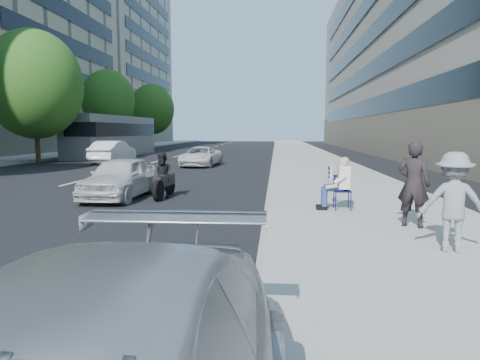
# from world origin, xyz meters

# --- Properties ---
(ground) EXTENTS (160.00, 160.00, 0.00)m
(ground) POSITION_xyz_m (0.00, 0.00, 0.00)
(ground) COLOR black
(ground) RESTS_ON ground
(near_sidewalk) EXTENTS (5.00, 120.00, 0.15)m
(near_sidewalk) POSITION_xyz_m (4.00, 20.00, 0.07)
(near_sidewalk) COLOR gray
(near_sidewalk) RESTS_ON ground
(far_sidewalk) EXTENTS (4.50, 120.00, 0.15)m
(far_sidewalk) POSITION_xyz_m (-16.75, 20.00, 0.07)
(far_sidewalk) COLOR gray
(far_sidewalk) RESTS_ON ground
(far_bldg_north) EXTENTS (22.00, 28.00, 28.00)m
(far_bldg_north) POSITION_xyz_m (-30.00, 62.00, 14.00)
(far_bldg_north) COLOR tan
(far_bldg_north) RESTS_ON ground
(near_building) EXTENTS (14.00, 70.00, 20.00)m
(near_building) POSITION_xyz_m (17.00, 32.00, 10.00)
(near_building) COLOR gray
(near_building) RESTS_ON ground
(tree_far_c) EXTENTS (6.00, 6.00, 8.47)m
(tree_far_c) POSITION_xyz_m (-13.70, 18.00, 5.02)
(tree_far_c) COLOR #382616
(tree_far_c) RESTS_ON ground
(tree_far_d) EXTENTS (4.80, 4.80, 7.65)m
(tree_far_d) POSITION_xyz_m (-13.70, 30.00, 4.89)
(tree_far_d) COLOR #382616
(tree_far_d) RESTS_ON ground
(tree_far_e) EXTENTS (5.40, 5.40, 7.89)m
(tree_far_e) POSITION_xyz_m (-13.70, 44.00, 4.78)
(tree_far_e) COLOR #382616
(tree_far_e) RESTS_ON ground
(seated_protester) EXTENTS (0.83, 1.11, 1.31)m
(seated_protester) POSITION_xyz_m (3.21, 2.17, 0.87)
(seated_protester) COLOR #131455
(seated_protester) RESTS_ON near_sidewalk
(jogger) EXTENTS (1.14, 0.79, 1.61)m
(jogger) POSITION_xyz_m (4.51, -1.44, 0.95)
(jogger) COLOR gray
(jogger) RESTS_ON near_sidewalk
(pedestrian_woman) EXTENTS (0.76, 0.69, 1.75)m
(pedestrian_woman) POSITION_xyz_m (4.44, 0.32, 1.02)
(pedestrian_woman) COLOR black
(pedestrian_woman) RESTS_ON near_sidewalk
(white_sedan_near) EXTENTS (1.62, 3.83, 1.29)m
(white_sedan_near) POSITION_xyz_m (-3.17, 4.44, 0.65)
(white_sedan_near) COLOR silver
(white_sedan_near) RESTS_ON ground
(white_sedan_mid) EXTENTS (1.62, 4.45, 1.46)m
(white_sedan_mid) POSITION_xyz_m (-8.84, 18.35, 0.73)
(white_sedan_mid) COLOR silver
(white_sedan_mid) RESTS_ON ground
(white_sedan_far) EXTENTS (2.27, 4.27, 1.14)m
(white_sedan_far) POSITION_xyz_m (-2.80, 16.72, 0.57)
(white_sedan_far) COLOR white
(white_sedan_far) RESTS_ON ground
(motorcycle) EXTENTS (0.75, 2.05, 1.42)m
(motorcycle) POSITION_xyz_m (-1.80, 4.50, 0.64)
(motorcycle) COLOR black
(motorcycle) RESTS_ON ground
(bus) EXTENTS (3.52, 12.23, 3.30)m
(bus) POSITION_xyz_m (-11.72, 25.91, 1.64)
(bus) COLOR slate
(bus) RESTS_ON ground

